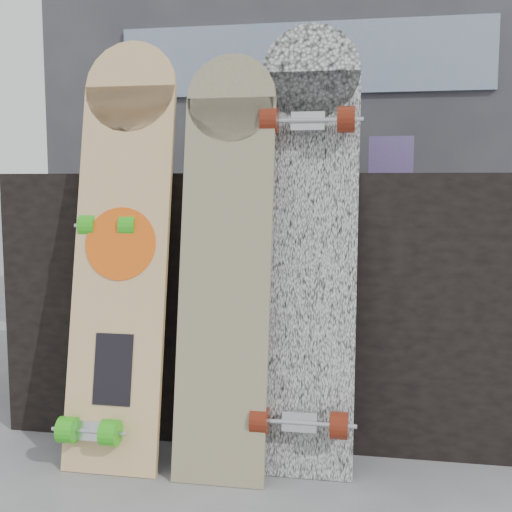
% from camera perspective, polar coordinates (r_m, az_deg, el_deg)
% --- Properties ---
extents(ground, '(60.00, 60.00, 0.00)m').
position_cam_1_polar(ground, '(1.78, -0.65, -19.24)').
color(ground, slate).
rests_on(ground, ground).
extents(vendor_table, '(1.60, 0.60, 0.80)m').
position_cam_1_polar(vendor_table, '(2.13, 1.85, -3.56)').
color(vendor_table, black).
rests_on(vendor_table, ground).
extents(booth, '(2.40, 0.22, 2.20)m').
position_cam_1_polar(booth, '(2.96, 4.34, 12.94)').
color(booth, '#323237').
rests_on(booth, ground).
extents(merch_box_purple, '(0.18, 0.12, 0.10)m').
position_cam_1_polar(merch_box_purple, '(2.20, -10.59, 8.44)').
color(merch_box_purple, '#51346C').
rests_on(merch_box_purple, vendor_table).
extents(merch_box_small, '(0.14, 0.14, 0.12)m').
position_cam_1_polar(merch_box_small, '(2.17, 11.86, 8.70)').
color(merch_box_small, '#51346C').
rests_on(merch_box_small, vendor_table).
extents(merch_box_flat, '(0.22, 0.10, 0.06)m').
position_cam_1_polar(merch_box_flat, '(2.14, 1.04, 8.07)').
color(merch_box_flat, '#D1B78C').
rests_on(merch_box_flat, vendor_table).
extents(longboard_geisha, '(0.27, 0.27, 1.18)m').
position_cam_1_polar(longboard_geisha, '(1.81, -11.82, 1.59)').
color(longboard_geisha, beige).
rests_on(longboard_geisha, ground).
extents(longboard_celtic, '(0.24, 0.23, 1.12)m').
position_cam_1_polar(longboard_celtic, '(1.69, -2.71, 0.51)').
color(longboard_celtic, beige).
rests_on(longboard_celtic, ground).
extents(longboard_cascadia, '(0.27, 0.31, 1.21)m').
position_cam_1_polar(longboard_cascadia, '(1.73, 4.49, 1.82)').
color(longboard_cascadia, white).
rests_on(longboard_cascadia, ground).
extents(skateboard_dark, '(0.19, 0.33, 0.83)m').
position_cam_1_polar(skateboard_dark, '(1.85, -13.03, -4.55)').
color(skateboard_dark, black).
rests_on(skateboard_dark, ground).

